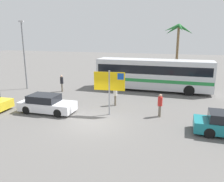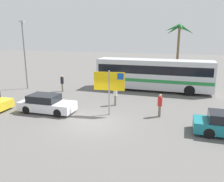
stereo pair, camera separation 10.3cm
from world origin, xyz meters
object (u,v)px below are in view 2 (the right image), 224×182
object	(u,v)px
ferry_sign	(110,83)
car_white	(47,104)
pedestrian_by_bus	(115,93)
pedestrian_near_sign	(62,82)
bus_front_coach	(153,73)
pedestrian_crossing_lot	(160,103)

from	to	relation	value
ferry_sign	car_white	world-z (taller)	ferry_sign
pedestrian_by_bus	pedestrian_near_sign	world-z (taller)	pedestrian_by_bus
bus_front_coach	pedestrian_near_sign	bearing A→B (deg)	-159.15
pedestrian_by_bus	pedestrian_near_sign	size ratio (longest dim) A/B	1.00
car_white	pedestrian_by_bus	size ratio (longest dim) A/B	2.44
bus_front_coach	pedestrian_near_sign	distance (m)	9.33
car_white	pedestrian_near_sign	size ratio (longest dim) A/B	2.44
bus_front_coach	pedestrian_near_sign	xyz separation A→B (m)	(-8.69, -3.31, -0.79)
pedestrian_by_bus	bus_front_coach	bearing A→B (deg)	-135.09
bus_front_coach	car_white	xyz separation A→B (m)	(-6.54, -9.36, -1.15)
pedestrian_near_sign	ferry_sign	bearing A→B (deg)	104.64
bus_front_coach	car_white	size ratio (longest dim) A/B	2.80
car_white	bus_front_coach	bearing A→B (deg)	53.58
bus_front_coach	ferry_sign	distance (m)	8.70
ferry_sign	pedestrian_near_sign	bearing A→B (deg)	136.73
ferry_sign	pedestrian_by_bus	world-z (taller)	ferry_sign
pedestrian_crossing_lot	bus_front_coach	bearing A→B (deg)	-101.55
car_white	pedestrian_by_bus	distance (m)	5.39
pedestrian_by_bus	pedestrian_crossing_lot	size ratio (longest dim) A/B	1.03
bus_front_coach	ferry_sign	xyz separation A→B (m)	(-1.89, -8.47, 0.54)
pedestrian_by_bus	ferry_sign	bearing A→B (deg)	71.61
ferry_sign	pedestrian_by_bus	distance (m)	2.65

